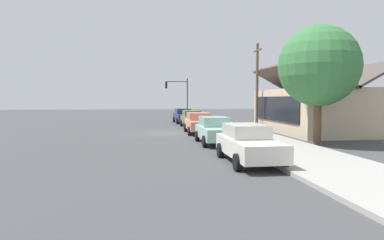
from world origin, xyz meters
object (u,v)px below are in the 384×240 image
at_px(traffic_light_main, 179,92).
at_px(car_ivory, 248,143).
at_px(car_navy, 183,116).
at_px(car_coral, 199,123).
at_px(car_olive, 192,119).
at_px(fire_hydrant_red, 232,132).
at_px(utility_pole_wooden, 257,85).
at_px(shade_tree, 319,66).
at_px(car_seafoam, 215,130).

bearing_deg(traffic_light_main, car_ivory, 0.49).
xyz_separation_m(car_navy, car_coral, (11.19, -0.02, 0.00)).
xyz_separation_m(car_olive, fire_hydrant_red, (9.47, 1.38, -0.32)).
bearing_deg(car_navy, utility_pole_wooden, 30.84).
bearing_deg(car_navy, fire_hydrant_red, 3.41).
bearing_deg(shade_tree, car_seafoam, -101.78).
bearing_deg(car_seafoam, car_ivory, 1.49).
distance_m(car_coral, car_ivory, 12.10).
distance_m(car_seafoam, traffic_light_main, 21.64).
relative_size(car_olive, fire_hydrant_red, 6.40).
relative_size(car_navy, car_ivory, 1.01).
relative_size(car_coral, traffic_light_main, 0.90).
relative_size(car_olive, car_seafoam, 1.04).
bearing_deg(car_olive, car_ivory, -0.95).
xyz_separation_m(car_coral, shade_tree, (7.31, 5.86, 3.75)).
bearing_deg(fire_hydrant_red, car_ivory, -9.97).
height_order(car_coral, shade_tree, shade_tree).
relative_size(car_navy, utility_pole_wooden, 0.63).
bearing_deg(utility_pole_wooden, car_seafoam, -32.40).
distance_m(car_seafoam, shade_tree, 7.07).
distance_m(car_coral, fire_hydrant_red, 4.30).
height_order(utility_pole_wooden, fire_hydrant_red, utility_pole_wooden).
relative_size(car_navy, fire_hydrant_red, 6.70).
relative_size(car_coral, shade_tree, 0.68).
height_order(car_navy, fire_hydrant_red, car_navy).
bearing_deg(car_seafoam, utility_pole_wooden, 147.48).
relative_size(utility_pole_wooden, fire_hydrant_red, 10.56).
distance_m(car_coral, utility_pole_wooden, 6.95).
distance_m(car_olive, shade_tree, 14.48).
xyz_separation_m(car_navy, car_ivory, (23.29, 0.14, 0.00)).
relative_size(car_olive, shade_tree, 0.66).
bearing_deg(fire_hydrant_red, car_navy, -174.10).
distance_m(car_seafoam, car_ivory, 6.01).
bearing_deg(car_ivory, fire_hydrant_red, 170.23).
xyz_separation_m(car_navy, traffic_light_main, (-4.19, -0.09, 2.68)).
height_order(car_navy, car_olive, same).
bearing_deg(car_coral, car_navy, -179.08).
bearing_deg(fire_hydrant_red, car_seafoam, -37.14).
xyz_separation_m(car_ivory, utility_pole_wooden, (-14.82, 5.43, 3.11)).
bearing_deg(utility_pole_wooden, car_coral, -64.02).
bearing_deg(utility_pole_wooden, shade_tree, 1.54).
relative_size(car_navy, car_olive, 1.05).
relative_size(car_olive, car_coral, 0.97).
bearing_deg(car_navy, car_olive, -0.56).
relative_size(car_coral, car_seafoam, 1.07).
relative_size(shade_tree, fire_hydrant_red, 9.75).
bearing_deg(car_coral, traffic_light_main, -178.72).
height_order(car_olive, car_coral, same).
distance_m(car_navy, car_seafoam, 17.28).
bearing_deg(car_navy, shade_tree, 15.02).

